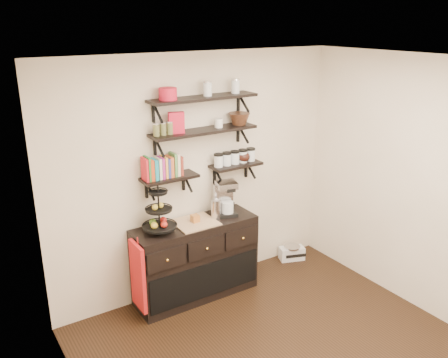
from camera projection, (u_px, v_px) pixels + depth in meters
ceiling at (314, 64)px, 3.47m from camera, size 3.50×3.50×0.02m
back_wall at (199, 175)px, 5.30m from camera, size 3.50×0.02×2.70m
left_wall at (97, 295)px, 3.01m from camera, size 0.02×3.50×2.70m
right_wall at (434, 192)px, 4.80m from camera, size 0.02×3.50×2.70m
shelf_top at (203, 98)px, 4.91m from camera, size 1.20×0.27×0.23m
shelf_mid at (204, 131)px, 5.02m from camera, size 1.20×0.27×0.23m
shelf_low_left at (169, 178)px, 4.97m from camera, size 0.60×0.25×0.23m
shelf_low_right at (236, 165)px, 5.40m from camera, size 0.60×0.25×0.23m
cookbooks at (164, 166)px, 4.89m from camera, size 0.43×0.15×0.26m
glass_canisters at (235, 158)px, 5.36m from camera, size 0.54×0.10×0.13m
sideboard at (196, 260)px, 5.31m from camera, size 1.40×0.50×0.92m
fruit_stand at (159, 216)px, 4.89m from camera, size 0.36×0.36×0.52m
candle at (195, 218)px, 5.15m from camera, size 0.08×0.08×0.08m
coffee_maker at (225, 199)px, 5.33m from camera, size 0.26×0.26×0.40m
thermal_carafe at (216, 209)px, 5.24m from camera, size 0.11×0.11×0.22m
apron at (138, 276)px, 4.83m from camera, size 0.04×0.31×0.73m
radio at (292, 253)px, 6.22m from camera, size 0.35×0.27×0.19m
recipe_box at (176, 123)px, 4.81m from camera, size 0.17×0.10×0.22m
walnut_bowl at (239, 119)px, 5.23m from camera, size 0.24×0.24×0.13m
ramekins at (219, 123)px, 5.09m from camera, size 0.09×0.09×0.10m
teapot at (244, 156)px, 5.42m from camera, size 0.22×0.18×0.14m
red_pot at (168, 94)px, 4.67m from camera, size 0.18×0.18×0.12m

